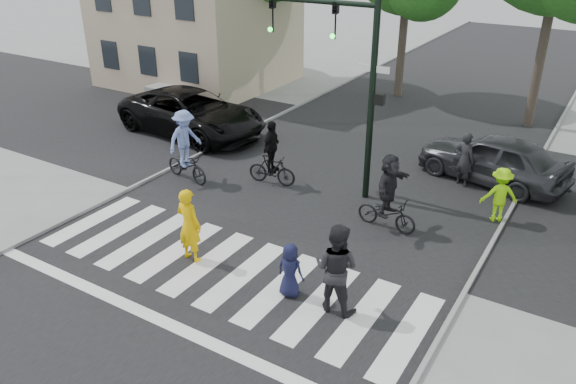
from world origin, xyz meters
name	(u,v)px	position (x,y,z in m)	size (l,w,h in m)	color
ground	(197,290)	(0.00, 0.00, 0.00)	(120.00, 120.00, 0.00)	gray
road_stem	(310,203)	(0.00, 5.00, 0.01)	(10.00, 70.00, 0.01)	black
road_cross	(355,168)	(0.00, 8.00, 0.01)	(70.00, 10.00, 0.01)	black
curb_left	(177,165)	(-5.05, 5.00, 0.05)	(0.10, 70.00, 0.10)	gray
curb_right	(488,250)	(5.05, 5.00, 0.05)	(0.10, 70.00, 0.10)	gray
crosswalk	(216,275)	(0.00, 0.66, 0.01)	(10.00, 3.85, 0.01)	silver
traffic_signal	(345,61)	(0.35, 6.20, 3.90)	(4.45, 0.29, 6.00)	black
house	(195,3)	(-11.49, 13.98, 3.80)	(8.40, 8.10, 8.82)	#C4B58E
pedestrian_woman	(189,225)	(-0.94, 0.93, 0.93)	(0.67, 0.44, 1.85)	#F6BC04
pedestrian_child	(290,270)	(1.82, 0.94, 0.63)	(0.61, 0.40, 1.26)	#141633
pedestrian_adult	(336,268)	(2.86, 1.03, 0.99)	(0.97, 0.75, 1.99)	black
cyclist_left	(186,150)	(-4.07, 4.41, 0.98)	(1.86, 1.26, 2.26)	black
cyclist_mid	(272,159)	(-1.65, 5.54, 0.83)	(1.59, 0.98, 2.01)	black
cyclist_right	(388,196)	(2.43, 4.80, 0.93)	(1.68, 1.56, 2.08)	black
car_suv	(192,113)	(-6.69, 7.77, 0.83)	(2.75, 5.97, 1.66)	black
car_grey	(493,158)	(4.04, 9.26, 0.77)	(1.83, 4.54, 1.55)	#2C2D31
bystander_hivis	(500,195)	(4.81, 6.76, 0.76)	(0.98, 0.57, 1.52)	#9CFF0A
bystander_dark	(465,159)	(3.37, 8.53, 0.85)	(0.62, 0.41, 1.70)	black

